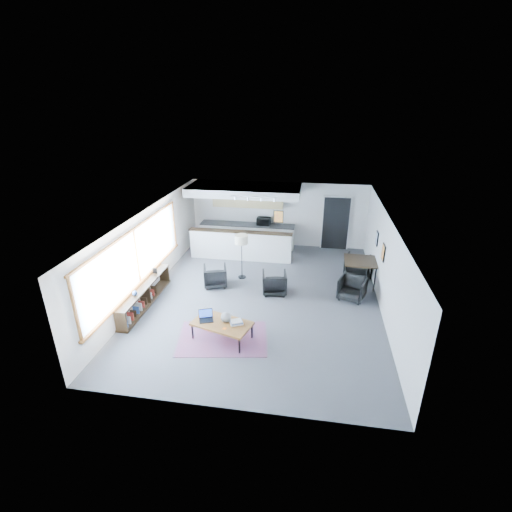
# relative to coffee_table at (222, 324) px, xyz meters

# --- Properties ---
(room) EXTENTS (7.02, 9.02, 2.62)m
(room) POSITION_rel_coffee_table_xyz_m (0.67, 2.27, 0.86)
(room) COLOR #49494C
(room) RESTS_ON ground
(window) EXTENTS (0.10, 5.95, 1.66)m
(window) POSITION_rel_coffee_table_xyz_m (-2.80, 1.37, 1.02)
(window) COLOR #8CBFFF
(window) RESTS_ON room
(console) EXTENTS (0.35, 3.00, 0.80)m
(console) POSITION_rel_coffee_table_xyz_m (-2.63, 1.22, -0.11)
(console) COLOR black
(console) RESTS_ON floor
(kitchenette) EXTENTS (4.20, 1.96, 2.60)m
(kitchenette) POSITION_rel_coffee_table_xyz_m (-0.53, 5.98, 0.94)
(kitchenette) COLOR white
(kitchenette) RESTS_ON floor
(doorway) EXTENTS (1.10, 0.12, 2.15)m
(doorway) POSITION_rel_coffee_table_xyz_m (2.97, 6.69, 0.64)
(doorway) COLOR black
(doorway) RESTS_ON room
(track_light) EXTENTS (1.60, 0.07, 0.15)m
(track_light) POSITION_rel_coffee_table_xyz_m (0.08, 4.47, 2.09)
(track_light) COLOR silver
(track_light) RESTS_ON room
(wall_art_lower) EXTENTS (0.03, 0.38, 0.48)m
(wall_art_lower) POSITION_rel_coffee_table_xyz_m (4.14, 2.67, 1.11)
(wall_art_lower) COLOR black
(wall_art_lower) RESTS_ON room
(wall_art_upper) EXTENTS (0.03, 0.34, 0.44)m
(wall_art_upper) POSITION_rel_coffee_table_xyz_m (4.14, 3.97, 1.06)
(wall_art_upper) COLOR black
(wall_art_upper) RESTS_ON room
(kilim_rug) EXTENTS (2.44, 1.86, 0.01)m
(kilim_rug) POSITION_rel_coffee_table_xyz_m (-0.00, -0.00, -0.43)
(kilim_rug) COLOR #65344F
(kilim_rug) RESTS_ON floor
(coffee_table) EXTENTS (1.62, 1.16, 0.48)m
(coffee_table) POSITION_rel_coffee_table_xyz_m (0.00, 0.00, 0.00)
(coffee_table) COLOR brown
(coffee_table) RESTS_ON floor
(laptop) EXTENTS (0.43, 0.39, 0.25)m
(laptop) POSITION_rel_coffee_table_xyz_m (-0.43, 0.09, 0.11)
(laptop) COLOR black
(laptop) RESTS_ON coffee_table
(ceramic_pot) EXTENTS (0.26, 0.26, 0.26)m
(ceramic_pot) POSITION_rel_coffee_table_xyz_m (0.10, 0.06, 0.17)
(ceramic_pot) COLOR gray
(ceramic_pot) RESTS_ON coffee_table
(book_stack) EXTENTS (0.39, 0.36, 0.10)m
(book_stack) POSITION_rel_coffee_table_xyz_m (0.37, 0.02, 0.08)
(book_stack) COLOR silver
(book_stack) RESTS_ON coffee_table
(coaster) EXTENTS (0.11, 0.11, 0.01)m
(coaster) POSITION_rel_coffee_table_xyz_m (0.12, -0.24, 0.04)
(coaster) COLOR #E5590C
(coaster) RESTS_ON coffee_table
(armchair_left) EXTENTS (0.88, 0.85, 0.74)m
(armchair_left) POSITION_rel_coffee_table_xyz_m (-0.92, 2.78, -0.07)
(armchair_left) COLOR black
(armchair_left) RESTS_ON floor
(armchair_right) EXTENTS (0.83, 0.79, 0.75)m
(armchair_right) POSITION_rel_coffee_table_xyz_m (1.02, 2.62, -0.06)
(armchair_right) COLOR black
(armchair_right) RESTS_ON floor
(floor_lamp) EXTENTS (0.48, 0.48, 1.53)m
(floor_lamp) POSITION_rel_coffee_table_xyz_m (-0.18, 3.48, 0.89)
(floor_lamp) COLOR black
(floor_lamp) RESTS_ON floor
(dining_table) EXTENTS (1.03, 1.03, 0.85)m
(dining_table) POSITION_rel_coffee_table_xyz_m (3.67, 3.62, 0.33)
(dining_table) COLOR black
(dining_table) RESTS_ON floor
(dining_chair_near) EXTENTS (0.80, 0.77, 0.65)m
(dining_chair_near) POSITION_rel_coffee_table_xyz_m (3.38, 2.60, -0.11)
(dining_chair_near) COLOR black
(dining_chair_near) RESTS_ON floor
(dining_chair_far) EXTENTS (0.79, 0.76, 0.68)m
(dining_chair_far) POSITION_rel_coffee_table_xyz_m (3.67, 4.27, -0.10)
(dining_chair_far) COLOR black
(dining_chair_far) RESTS_ON floor
(microwave) EXTENTS (0.55, 0.31, 0.37)m
(microwave) POSITION_rel_coffee_table_xyz_m (0.13, 6.42, 0.67)
(microwave) COLOR black
(microwave) RESTS_ON kitchenette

